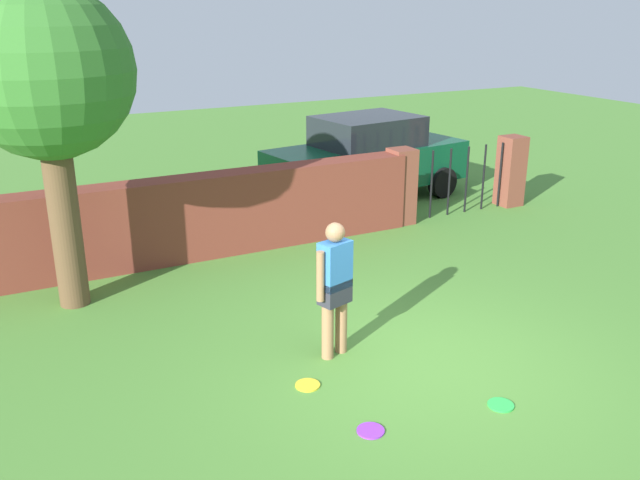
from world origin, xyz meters
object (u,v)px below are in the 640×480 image
object	(u,v)px
tree	(46,77)
car	(367,158)
frisbee_yellow	(308,385)
frisbee_purple	(371,431)
frisbee_green	(501,405)
person	(335,284)

from	to	relation	value
tree	car	xyz separation A→B (m)	(6.26, 2.71, -2.18)
frisbee_yellow	frisbee_purple	world-z (taller)	same
frisbee_purple	tree	bearing A→B (deg)	115.23
car	frisbee_purple	xyz separation A→B (m)	(-4.19, -7.09, -0.85)
tree	car	distance (m)	7.16
frisbee_purple	frisbee_green	size ratio (longest dim) A/B	1.00
tree	frisbee_purple	distance (m)	5.71
person	frisbee_yellow	distance (m)	1.17
car	frisbee_green	size ratio (longest dim) A/B	16.27
person	frisbee_purple	world-z (taller)	person
person	frisbee_yellow	bearing A→B (deg)	23.14
tree	person	xyz separation A→B (m)	(2.48, -2.88, -2.14)
frisbee_purple	frisbee_green	xyz separation A→B (m)	(1.42, -0.23, 0.00)
frisbee_green	person	bearing A→B (deg)	120.08
frisbee_yellow	person	bearing A→B (deg)	39.39
person	frisbee_green	xyz separation A→B (m)	(1.00, -1.73, -0.89)
frisbee_purple	frisbee_green	bearing A→B (deg)	-9.32
tree	person	world-z (taller)	tree
frisbee_yellow	frisbee_purple	xyz separation A→B (m)	(0.17, -1.02, 0.00)
person	frisbee_purple	distance (m)	1.79
tree	frisbee_purple	bearing A→B (deg)	-64.77
frisbee_yellow	frisbee_green	bearing A→B (deg)	-38.16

